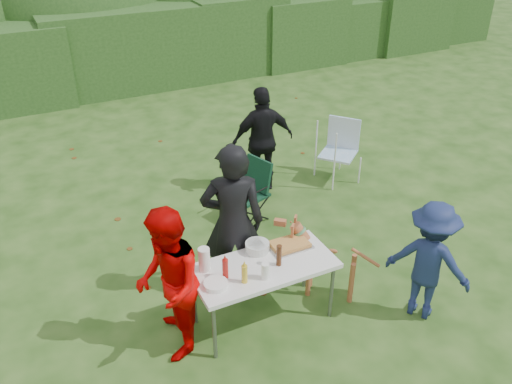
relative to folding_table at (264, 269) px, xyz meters
name	(u,v)px	position (x,y,z in m)	size (l,w,h in m)	color
ground	(257,312)	(-0.02, 0.12, -0.69)	(80.00, 80.00, 0.00)	#1E4211
hedge_row	(94,54)	(-0.02, 8.12, 0.16)	(22.00, 1.40, 1.70)	#23471C
shrub_backdrop	(75,5)	(-0.02, 9.72, 0.91)	(20.00, 2.60, 3.20)	#3D6628
folding_table	(264,269)	(0.00, 0.00, 0.00)	(1.50, 0.70, 0.74)	silver
person_cook	(233,223)	(-0.09, 0.56, 0.26)	(0.69, 0.45, 1.90)	black
person_red_jacket	(168,285)	(-1.00, 0.04, 0.13)	(0.79, 0.62, 1.63)	#C50000
person_black_puffy	(263,140)	(1.30, 2.59, 0.13)	(0.96, 0.40, 1.64)	black
child	(429,261)	(1.62, -0.66, 0.01)	(0.90, 0.52, 1.39)	#18244E
dog	(332,262)	(0.88, 0.04, -0.23)	(0.97, 0.39, 0.92)	#A25933
camping_chair	(248,192)	(0.72, 1.90, -0.25)	(0.55, 0.55, 0.87)	#0D301E
lawn_chair	(338,151)	(2.49, 2.32, -0.20)	(0.58, 0.58, 0.98)	#3C88BE
food_tray	(290,246)	(0.40, 0.16, 0.06)	(0.45, 0.30, 0.02)	#B7B7BA
focaccia_bread	(290,244)	(0.40, 0.16, 0.09)	(0.40, 0.26, 0.04)	#C4853F
mustard_bottle	(245,274)	(-0.29, -0.16, 0.15)	(0.06, 0.06, 0.20)	gold
ketchup_bottle	(225,269)	(-0.43, -0.01, 0.16)	(0.06, 0.06, 0.22)	#A41813
beer_bottle	(279,255)	(0.14, -0.06, 0.17)	(0.06, 0.06, 0.24)	#47230F
paper_towel_roll	(204,259)	(-0.57, 0.20, 0.18)	(0.12, 0.12, 0.26)	white
cup_stack	(265,271)	(-0.08, -0.20, 0.14)	(0.08, 0.08, 0.18)	white
pasta_bowl	(257,247)	(0.05, 0.25, 0.10)	(0.26, 0.26, 0.10)	silver
plate_stack	(216,284)	(-0.57, -0.09, 0.08)	(0.24, 0.24, 0.05)	white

